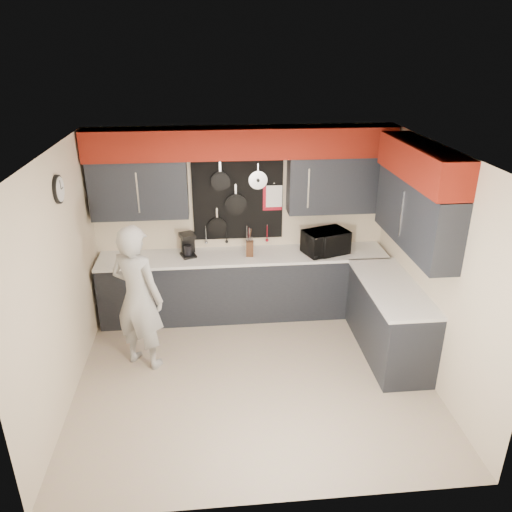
{
  "coord_description": "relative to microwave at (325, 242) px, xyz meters",
  "views": [
    {
      "loc": [
        -0.43,
        -4.75,
        3.59
      ],
      "look_at": [
        0.08,
        0.5,
        1.3
      ],
      "focal_mm": 35.0,
      "sensor_mm": 36.0,
      "label": 1
    }
  ],
  "objects": [
    {
      "name": "base_cabinets",
      "position": [
        -0.62,
        -0.27,
        -0.62
      ],
      "size": [
        3.95,
        2.2,
        0.92
      ],
      "color": "black",
      "rests_on": "ground"
    },
    {
      "name": "left_wall_assembly",
      "position": [
        -3.1,
        -1.38,
        0.25
      ],
      "size": [
        0.05,
        3.5,
        2.6
      ],
      "color": "beige",
      "rests_on": "ground"
    },
    {
      "name": "ground",
      "position": [
        -1.11,
        -1.4,
        -1.08
      ],
      "size": [
        4.0,
        4.0,
        0.0
      ],
      "primitive_type": "plane",
      "color": "tan",
      "rests_on": "ground"
    },
    {
      "name": "coffee_maker",
      "position": [
        -1.86,
        0.09,
        0.01
      ],
      "size": [
        0.24,
        0.27,
        0.32
      ],
      "rotation": [
        0.0,
        0.0,
        0.33
      ],
      "color": "black",
      "rests_on": "base_cabinets"
    },
    {
      "name": "microwave",
      "position": [
        0.0,
        0.0,
        0.0
      ],
      "size": [
        0.67,
        0.56,
        0.32
      ],
      "primitive_type": "imported",
      "rotation": [
        0.0,
        0.0,
        0.34
      ],
      "color": "black",
      "rests_on": "base_cabinets"
    },
    {
      "name": "right_wall_assembly",
      "position": [
        0.74,
        -1.13,
        0.86
      ],
      "size": [
        0.36,
        3.5,
        2.6
      ],
      "color": "beige",
      "rests_on": "ground"
    },
    {
      "name": "knife_block",
      "position": [
        -1.03,
        -0.0,
        -0.05
      ],
      "size": [
        0.11,
        0.11,
        0.21
      ],
      "primitive_type": "cube",
      "rotation": [
        0.0,
        0.0,
        -0.12
      ],
      "color": "#3A2512",
      "rests_on": "base_cabinets"
    },
    {
      "name": "utensil_crock",
      "position": [
        -1.02,
        0.12,
        -0.08
      ],
      "size": [
        0.12,
        0.12,
        0.16
      ],
      "primitive_type": "cylinder",
      "color": "silver",
      "rests_on": "base_cabinets"
    },
    {
      "name": "person",
      "position": [
        -2.4,
        -1.0,
        -0.2
      ],
      "size": [
        0.77,
        0.69,
        1.77
      ],
      "primitive_type": "imported",
      "rotation": [
        0.0,
        0.0,
        2.63
      ],
      "color": "#A0A09E",
      "rests_on": "ground"
    },
    {
      "name": "back_wall_assembly",
      "position": [
        -1.1,
        0.2,
        0.93
      ],
      "size": [
        4.0,
        0.36,
        2.6
      ],
      "color": "beige",
      "rests_on": "ground"
    }
  ]
}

